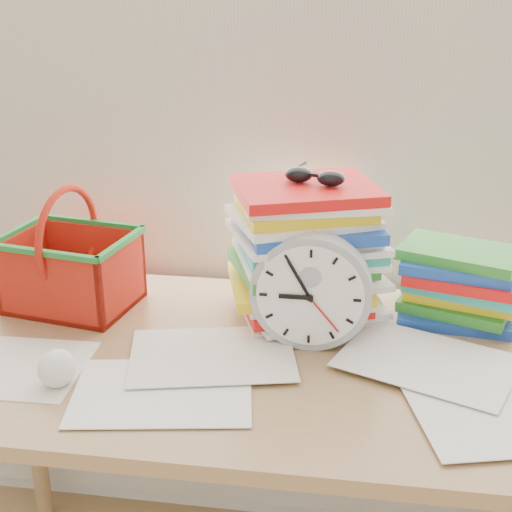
% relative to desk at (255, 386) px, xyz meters
% --- Properties ---
extents(curtain, '(2.40, 0.01, 2.50)m').
position_rel_desk_xyz_m(curtain, '(0.00, 0.38, 0.62)').
color(curtain, beige).
rests_on(curtain, room_shell).
extents(desk, '(1.40, 0.70, 0.75)m').
position_rel_desk_xyz_m(desk, '(0.00, 0.00, 0.00)').
color(desk, '#977147').
rests_on(desk, ground).
extents(paper_stack, '(0.38, 0.35, 0.30)m').
position_rel_desk_xyz_m(paper_stack, '(0.08, 0.18, 0.22)').
color(paper_stack, white).
rests_on(paper_stack, desk).
extents(clock, '(0.24, 0.05, 0.24)m').
position_rel_desk_xyz_m(clock, '(0.10, 0.05, 0.19)').
color(clock, '#9DA0AA').
rests_on(clock, desk).
extents(sunglasses, '(0.17, 0.16, 0.03)m').
position_rel_desk_xyz_m(sunglasses, '(0.09, 0.19, 0.39)').
color(sunglasses, black).
rests_on(sunglasses, paper_stack).
extents(book_stack, '(0.31, 0.26, 0.16)m').
position_rel_desk_xyz_m(book_stack, '(0.41, 0.22, 0.15)').
color(book_stack, white).
rests_on(book_stack, desk).
extents(basket, '(0.30, 0.25, 0.27)m').
position_rel_desk_xyz_m(basket, '(-0.43, 0.16, 0.21)').
color(basket, red).
rests_on(basket, desk).
extents(crumpled_ball, '(0.07, 0.07, 0.07)m').
position_rel_desk_xyz_m(crumpled_ball, '(-0.34, -0.16, 0.11)').
color(crumpled_ball, white).
rests_on(crumpled_ball, desk).
extents(scattered_papers, '(1.26, 0.42, 0.02)m').
position_rel_desk_xyz_m(scattered_papers, '(0.00, 0.00, 0.08)').
color(scattered_papers, white).
rests_on(scattered_papers, desk).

